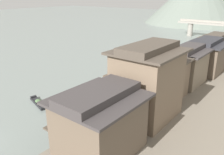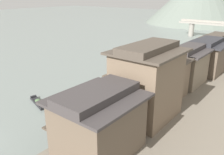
{
  "view_description": "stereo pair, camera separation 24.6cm",
  "coord_description": "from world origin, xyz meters",
  "px_view_note": "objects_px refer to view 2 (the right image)",
  "views": [
    {
      "loc": [
        23.55,
        -6.42,
        14.56
      ],
      "look_at": [
        2.17,
        20.72,
        2.04
      ],
      "focal_mm": 37.49,
      "sensor_mm": 36.0,
      "label": 1
    },
    {
      "loc": [
        23.74,
        -6.27,
        14.56
      ],
      "look_at": [
        2.17,
        20.72,
        2.04
      ],
      "focal_mm": 37.49,
      "sensor_mm": 36.0,
      "label": 2
    }
  ],
  "objects_px": {
    "house_waterfront_nearest": "(98,122)",
    "stone_bridge": "(211,27)",
    "boat_moored_third": "(156,77)",
    "mooring_post_dock_near": "(68,136)",
    "house_waterfront_second": "(147,82)",
    "house_waterfront_narrow": "(186,66)",
    "boat_moored_second": "(172,69)",
    "house_waterfront_tall": "(168,75)",
    "house_waterfront_end": "(216,49)",
    "boat_midriver_drifting": "(38,102)",
    "house_waterfront_far": "(206,56)",
    "mooring_post_dock_mid": "(112,109)",
    "boat_moored_far": "(200,55)",
    "boat_moored_nearest": "(119,81)"
  },
  "relations": [
    {
      "from": "house_waterfront_tall",
      "to": "house_waterfront_nearest",
      "type": "bearing_deg",
      "value": -87.34
    },
    {
      "from": "boat_moored_nearest",
      "to": "boat_midriver_drifting",
      "type": "distance_m",
      "value": 14.23
    },
    {
      "from": "boat_moored_third",
      "to": "stone_bridge",
      "type": "height_order",
      "value": "stone_bridge"
    },
    {
      "from": "boat_midriver_drifting",
      "to": "house_waterfront_narrow",
      "type": "height_order",
      "value": "house_waterfront_narrow"
    },
    {
      "from": "boat_moored_third",
      "to": "boat_midriver_drifting",
      "type": "xyz_separation_m",
      "value": [
        -7.56,
        -19.93,
        0.09
      ]
    },
    {
      "from": "boat_moored_far",
      "to": "mooring_post_dock_near",
      "type": "bearing_deg",
      "value": -87.65
    },
    {
      "from": "boat_moored_far",
      "to": "house_waterfront_narrow",
      "type": "relative_size",
      "value": 0.51
    },
    {
      "from": "house_waterfront_tall",
      "to": "mooring_post_dock_near",
      "type": "distance_m",
      "value": 16.62
    },
    {
      "from": "house_waterfront_second",
      "to": "mooring_post_dock_mid",
      "type": "bearing_deg",
      "value": -153.17
    },
    {
      "from": "house_waterfront_second",
      "to": "house_waterfront_far",
      "type": "bearing_deg",
      "value": 90.07
    },
    {
      "from": "house_waterfront_nearest",
      "to": "boat_moored_second",
      "type": "bearing_deg",
      "value": 101.94
    },
    {
      "from": "boat_moored_second",
      "to": "house_waterfront_end",
      "type": "relative_size",
      "value": 0.84
    },
    {
      "from": "boat_moored_far",
      "to": "house_waterfront_nearest",
      "type": "xyz_separation_m",
      "value": [
        5.41,
        -43.13,
        3.32
      ]
    },
    {
      "from": "boat_moored_second",
      "to": "house_waterfront_narrow",
      "type": "height_order",
      "value": "house_waterfront_narrow"
    },
    {
      "from": "boat_moored_far",
      "to": "house_waterfront_tall",
      "type": "xyz_separation_m",
      "value": [
        4.69,
        -27.66,
        3.35
      ]
    },
    {
      "from": "boat_moored_nearest",
      "to": "stone_bridge",
      "type": "xyz_separation_m",
      "value": [
        -1.09,
        53.02,
        3.5
      ]
    },
    {
      "from": "house_waterfront_end",
      "to": "house_waterfront_far",
      "type": "bearing_deg",
      "value": -87.19
    },
    {
      "from": "boat_moored_third",
      "to": "mooring_post_dock_near",
      "type": "relative_size",
      "value": 5.61
    },
    {
      "from": "boat_moored_third",
      "to": "house_waterfront_end",
      "type": "relative_size",
      "value": 0.63
    },
    {
      "from": "boat_moored_far",
      "to": "house_waterfront_narrow",
      "type": "height_order",
      "value": "house_waterfront_narrow"
    },
    {
      "from": "boat_moored_far",
      "to": "house_waterfront_second",
      "type": "distance_m",
      "value": 35.45
    },
    {
      "from": "boat_moored_third",
      "to": "house_waterfront_second",
      "type": "distance_m",
      "value": 16.5
    },
    {
      "from": "boat_moored_second",
      "to": "house_waterfront_far",
      "type": "distance_m",
      "value": 7.06
    },
    {
      "from": "house_waterfront_end",
      "to": "mooring_post_dock_near",
      "type": "height_order",
      "value": "house_waterfront_end"
    },
    {
      "from": "boat_midriver_drifting",
      "to": "house_waterfront_far",
      "type": "distance_m",
      "value": 30.27
    },
    {
      "from": "mooring_post_dock_near",
      "to": "mooring_post_dock_mid",
      "type": "bearing_deg",
      "value": 90.0
    },
    {
      "from": "boat_moored_third",
      "to": "house_waterfront_nearest",
      "type": "relative_size",
      "value": 0.51
    },
    {
      "from": "house_waterfront_far",
      "to": "house_waterfront_end",
      "type": "relative_size",
      "value": 1.31
    },
    {
      "from": "boat_moored_far",
      "to": "boat_midriver_drifting",
      "type": "relative_size",
      "value": 0.87
    },
    {
      "from": "house_waterfront_tall",
      "to": "house_waterfront_far",
      "type": "bearing_deg",
      "value": 87.28
    },
    {
      "from": "boat_moored_second",
      "to": "boat_moored_far",
      "type": "bearing_deg",
      "value": 86.88
    },
    {
      "from": "boat_midriver_drifting",
      "to": "house_waterfront_nearest",
      "type": "relative_size",
      "value": 0.58
    },
    {
      "from": "boat_midriver_drifting",
      "to": "mooring_post_dock_near",
      "type": "distance_m",
      "value": 10.93
    },
    {
      "from": "boat_moored_third",
      "to": "boat_midriver_drifting",
      "type": "bearing_deg",
      "value": -110.78
    },
    {
      "from": "house_waterfront_second",
      "to": "mooring_post_dock_near",
      "type": "relative_size",
      "value": 12.41
    },
    {
      "from": "mooring_post_dock_mid",
      "to": "stone_bridge",
      "type": "relative_size",
      "value": 0.04
    },
    {
      "from": "house_waterfront_second",
      "to": "house_waterfront_narrow",
      "type": "bearing_deg",
      "value": 92.19
    },
    {
      "from": "house_waterfront_nearest",
      "to": "stone_bridge",
      "type": "xyz_separation_m",
      "value": [
        -11.28,
        69.69,
        0.06
      ]
    },
    {
      "from": "house_waterfront_tall",
      "to": "house_waterfront_end",
      "type": "relative_size",
      "value": 0.97
    },
    {
      "from": "boat_moored_third",
      "to": "stone_bridge",
      "type": "xyz_separation_m",
      "value": [
        -4.93,
        46.82,
        3.54
      ]
    },
    {
      "from": "boat_moored_nearest",
      "to": "house_waterfront_second",
      "type": "bearing_deg",
      "value": -39.14
    },
    {
      "from": "house_waterfront_second",
      "to": "stone_bridge",
      "type": "bearing_deg",
      "value": 100.41
    },
    {
      "from": "boat_moored_third",
      "to": "house_waterfront_far",
      "type": "distance_m",
      "value": 9.88
    },
    {
      "from": "house_waterfront_narrow",
      "to": "boat_moored_nearest",
      "type": "bearing_deg",
      "value": -152.62
    },
    {
      "from": "mooring_post_dock_mid",
      "to": "boat_moored_nearest",
      "type": "bearing_deg",
      "value": 123.07
    },
    {
      "from": "boat_moored_second",
      "to": "boat_moored_far",
      "type": "height_order",
      "value": "boat_moored_far"
    },
    {
      "from": "house_waterfront_end",
      "to": "mooring_post_dock_mid",
      "type": "distance_m",
      "value": 30.78
    },
    {
      "from": "boat_moored_third",
      "to": "stone_bridge",
      "type": "relative_size",
      "value": 0.18
    },
    {
      "from": "house_waterfront_nearest",
      "to": "house_waterfront_tall",
      "type": "height_order",
      "value": "same"
    },
    {
      "from": "boat_moored_third",
      "to": "mooring_post_dock_mid",
      "type": "bearing_deg",
      "value": -80.47
    }
  ]
}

